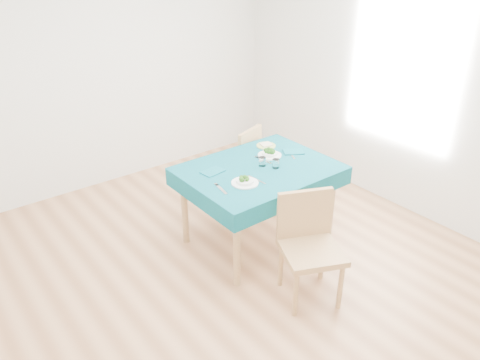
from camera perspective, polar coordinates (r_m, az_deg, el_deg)
room_shell at (r=3.47m, az=0.00°, el=7.32°), size 4.02×4.52×2.73m
table at (r=4.27m, az=2.24°, el=-3.06°), size 1.31×0.99×0.76m
chair_near at (r=3.55m, az=8.87°, el=-7.07°), size 0.60×0.62×1.09m
chair_far at (r=4.91m, az=-0.51°, el=2.58°), size 0.50×0.53×0.97m
bowl_near at (r=3.80m, az=0.60°, el=0.01°), size 0.22×0.22×0.07m
bowl_far at (r=4.31m, az=3.64°, el=3.36°), size 0.22×0.22×0.07m
fork_near at (r=3.73m, az=-2.30°, el=-1.12°), size 0.06×0.19×0.00m
knife_near at (r=3.88m, az=2.07°, el=0.04°), size 0.03×0.21×0.00m
fork_far at (r=4.22m, az=2.94°, el=2.42°), size 0.04×0.19×0.00m
knife_far at (r=4.37m, az=6.24°, el=3.14°), size 0.11×0.20×0.00m
napkin_near at (r=4.01m, az=-3.36°, el=1.03°), size 0.20×0.16×0.01m
napkin_far at (r=4.41m, az=6.54°, el=3.44°), size 0.23×0.21×0.01m
tumbler_center at (r=4.11m, az=2.74°, el=2.27°), size 0.06×0.06×0.08m
tumbler_side at (r=4.08m, az=4.38°, el=2.01°), size 0.06×0.06×0.08m
side_plate at (r=4.53m, az=3.19°, el=4.20°), size 0.19×0.19×0.01m
bread_slice at (r=4.52m, az=3.20°, el=4.34°), size 0.12×0.12×0.01m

